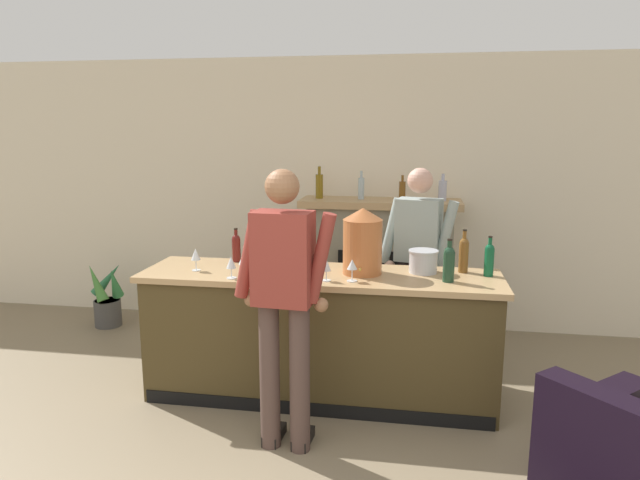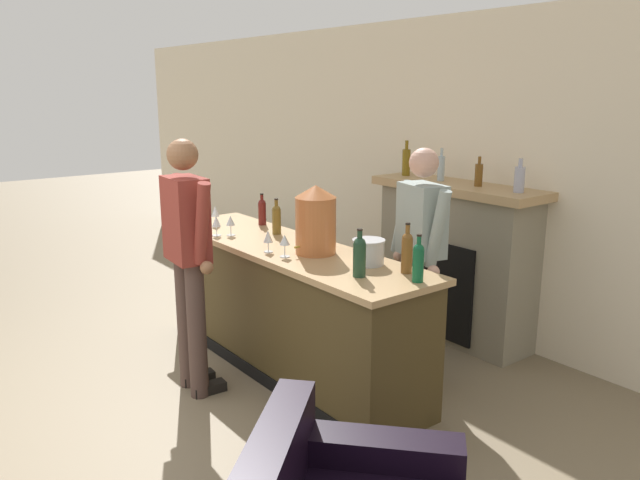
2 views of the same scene
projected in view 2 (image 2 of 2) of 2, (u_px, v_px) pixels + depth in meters
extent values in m
cube|color=beige|center=(429.00, 171.00, 5.81)|extent=(12.00, 0.07, 2.75)
cube|color=#44361B|center=(287.00, 310.00, 4.79)|extent=(2.60, 0.64, 0.94)
cube|color=tan|center=(286.00, 248.00, 4.67)|extent=(2.67, 0.71, 0.04)
cube|color=black|center=(252.00, 372.00, 4.69)|extent=(2.55, 0.01, 0.10)
cube|color=gray|center=(455.00, 265.00, 5.39)|extent=(1.40, 0.44, 1.29)
cube|color=black|center=(436.00, 289.00, 5.29)|extent=(0.77, 0.02, 0.82)
cube|color=tan|center=(458.00, 187.00, 5.22)|extent=(1.56, 0.52, 0.07)
cylinder|color=brown|center=(406.00, 162.00, 5.65)|extent=(0.07, 0.07, 0.24)
cylinder|color=brown|center=(407.00, 145.00, 5.61)|extent=(0.03, 0.03, 0.08)
cylinder|color=#9FB4BB|center=(441.00, 169.00, 5.33)|extent=(0.06, 0.06, 0.21)
cylinder|color=#9FB4BB|center=(442.00, 152.00, 5.30)|extent=(0.02, 0.02, 0.07)
cylinder|color=brown|center=(479.00, 175.00, 5.03)|extent=(0.06, 0.06, 0.18)
cylinder|color=brown|center=(480.00, 160.00, 5.00)|extent=(0.03, 0.03, 0.06)
cylinder|color=#A6A9BE|center=(519.00, 180.00, 4.73)|extent=(0.08, 0.08, 0.19)
cylinder|color=#A6A9BE|center=(521.00, 163.00, 4.70)|extent=(0.03, 0.03, 0.06)
cylinder|color=#474543|center=(253.00, 259.00, 7.48)|extent=(0.27, 0.27, 0.28)
cylinder|color=#332319|center=(253.00, 248.00, 7.45)|extent=(0.25, 0.25, 0.02)
cone|color=#337B41|center=(257.00, 233.00, 7.33)|extent=(0.13, 0.24, 0.35)
cone|color=#2D6E44|center=(259.00, 230.00, 7.50)|extent=(0.37, 0.24, 0.38)
cone|color=#437E35|center=(243.00, 231.00, 7.36)|extent=(0.30, 0.21, 0.40)
cylinder|color=#4D3932|center=(197.00, 331.00, 4.33)|extent=(0.13, 0.13, 0.98)
cube|color=black|center=(209.00, 388.00, 4.47)|extent=(0.12, 0.25, 0.07)
cylinder|color=#4D3932|center=(186.00, 322.00, 4.49)|extent=(0.13, 0.13, 0.98)
cube|color=black|center=(198.00, 378.00, 4.64)|extent=(0.12, 0.25, 0.07)
cube|color=maroon|center=(186.00, 219.00, 4.23)|extent=(0.38, 0.25, 0.58)
cylinder|color=maroon|center=(202.00, 224.00, 4.05)|extent=(0.20, 0.08, 0.57)
sphere|color=#8F6040|center=(207.00, 268.00, 4.13)|extent=(0.09, 0.09, 0.09)
cylinder|color=maroon|center=(176.00, 212.00, 4.42)|extent=(0.20, 0.08, 0.57)
sphere|color=#8F6040|center=(181.00, 253.00, 4.50)|extent=(0.09, 0.09, 0.09)
sphere|color=#8F6040|center=(182.00, 155.00, 4.12)|extent=(0.21, 0.21, 0.21)
cylinder|color=black|center=(411.00, 312.00, 4.73)|extent=(0.13, 0.13, 0.95)
cube|color=black|center=(401.00, 367.00, 4.81)|extent=(0.15, 0.26, 0.07)
cylinder|color=black|center=(425.00, 321.00, 4.55)|extent=(0.13, 0.13, 0.95)
cube|color=black|center=(415.00, 378.00, 4.63)|extent=(0.15, 0.26, 0.07)
cube|color=#91A19E|center=(422.00, 220.00, 4.47)|extent=(0.40, 0.30, 0.52)
cylinder|color=#91A19E|center=(403.00, 217.00, 4.67)|extent=(0.20, 0.08, 0.57)
sphere|color=#D6A18C|center=(399.00, 256.00, 4.73)|extent=(0.09, 0.09, 0.09)
cylinder|color=#91A19E|center=(438.00, 229.00, 4.26)|extent=(0.20, 0.08, 0.57)
sphere|color=#D6A18C|center=(433.00, 272.00, 4.32)|extent=(0.09, 0.09, 0.09)
sphere|color=#D6A18C|center=(424.00, 163.00, 4.37)|extent=(0.21, 0.21, 0.21)
cylinder|color=#B16233|center=(316.00, 226.00, 4.40)|extent=(0.29, 0.29, 0.40)
cone|color=#B16233|center=(316.00, 191.00, 4.34)|extent=(0.29, 0.29, 0.09)
cylinder|color=#B29333|center=(297.00, 247.00, 4.34)|extent=(0.02, 0.04, 0.02)
cylinder|color=silver|center=(368.00, 253.00, 4.15)|extent=(0.21, 0.21, 0.16)
cylinder|color=silver|center=(369.00, 240.00, 4.13)|extent=(0.22, 0.22, 0.01)
cylinder|color=#1B3825|center=(359.00, 260.00, 3.87)|extent=(0.08, 0.08, 0.21)
sphere|color=#1B3825|center=(360.00, 244.00, 3.85)|extent=(0.08, 0.08, 0.08)
cylinder|color=#1B3825|center=(360.00, 237.00, 3.84)|extent=(0.03, 0.03, 0.08)
cylinder|color=black|center=(360.00, 230.00, 3.83)|extent=(0.04, 0.04, 0.01)
cylinder|color=brown|center=(277.00, 222.00, 5.01)|extent=(0.07, 0.07, 0.20)
sphere|color=brown|center=(276.00, 209.00, 4.98)|extent=(0.07, 0.07, 0.07)
cylinder|color=brown|center=(276.00, 205.00, 4.97)|extent=(0.03, 0.03, 0.08)
cylinder|color=black|center=(276.00, 199.00, 4.96)|extent=(0.03, 0.03, 0.01)
cylinder|color=#5C1714|center=(262.00, 214.00, 5.35)|extent=(0.07, 0.07, 0.19)
sphere|color=#5C1714|center=(262.00, 203.00, 5.33)|extent=(0.06, 0.06, 0.06)
cylinder|color=#5C1714|center=(262.00, 199.00, 5.32)|extent=(0.03, 0.03, 0.07)
cylinder|color=black|center=(262.00, 194.00, 5.31)|extent=(0.03, 0.03, 0.01)
cylinder|color=#10522F|center=(418.00, 265.00, 3.77)|extent=(0.07, 0.07, 0.20)
sphere|color=#10522F|center=(419.00, 249.00, 3.75)|extent=(0.07, 0.07, 0.07)
cylinder|color=#10522F|center=(419.00, 243.00, 3.74)|extent=(0.03, 0.03, 0.08)
cylinder|color=black|center=(419.00, 235.00, 3.73)|extent=(0.03, 0.03, 0.01)
cylinder|color=brown|center=(407.00, 256.00, 3.95)|extent=(0.07, 0.07, 0.23)
sphere|color=brown|center=(407.00, 238.00, 3.92)|extent=(0.07, 0.07, 0.07)
cylinder|color=brown|center=(408.00, 231.00, 3.91)|extent=(0.03, 0.03, 0.09)
cylinder|color=black|center=(408.00, 224.00, 3.90)|extent=(0.03, 0.03, 0.01)
cylinder|color=silver|center=(216.00, 225.00, 5.33)|extent=(0.06, 0.06, 0.01)
cylinder|color=silver|center=(216.00, 221.00, 5.32)|extent=(0.01, 0.01, 0.08)
cone|color=silver|center=(215.00, 211.00, 5.30)|extent=(0.07, 0.07, 0.09)
cylinder|color=silver|center=(217.00, 235.00, 4.97)|extent=(0.07, 0.07, 0.01)
cylinder|color=silver|center=(217.00, 231.00, 4.96)|extent=(0.01, 0.01, 0.07)
cone|color=silver|center=(216.00, 221.00, 4.94)|extent=(0.07, 0.07, 0.09)
cylinder|color=silver|center=(268.00, 252.00, 4.47)|extent=(0.07, 0.07, 0.01)
cylinder|color=silver|center=(268.00, 247.00, 4.47)|extent=(0.01, 0.01, 0.07)
cone|color=silver|center=(268.00, 236.00, 4.45)|extent=(0.07, 0.07, 0.09)
cylinder|color=silver|center=(285.00, 257.00, 4.35)|extent=(0.07, 0.07, 0.01)
cylinder|color=silver|center=(285.00, 250.00, 4.34)|extent=(0.01, 0.01, 0.08)
cone|color=silver|center=(285.00, 240.00, 4.32)|extent=(0.07, 0.07, 0.07)
cylinder|color=silver|center=(231.00, 235.00, 4.98)|extent=(0.07, 0.07, 0.01)
cylinder|color=silver|center=(231.00, 230.00, 4.97)|extent=(0.01, 0.01, 0.08)
cone|color=silver|center=(231.00, 220.00, 4.95)|extent=(0.07, 0.07, 0.08)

